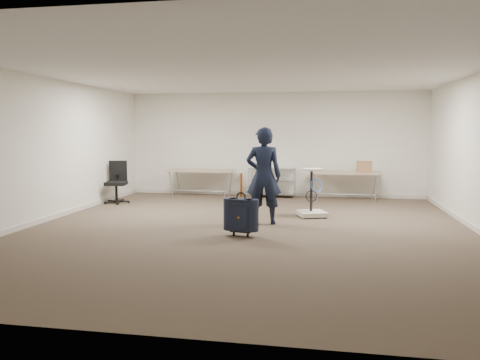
# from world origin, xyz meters

# --- Properties ---
(ground) EXTENTS (9.00, 9.00, 0.00)m
(ground) POSITION_xyz_m (0.00, 0.00, 0.00)
(ground) COLOR #4B3C2D
(ground) RESTS_ON ground
(room_shell) EXTENTS (8.00, 9.00, 9.00)m
(room_shell) POSITION_xyz_m (0.00, 1.38, 0.05)
(room_shell) COLOR silver
(room_shell) RESTS_ON ground
(folding_table_left) EXTENTS (1.80, 0.75, 0.73)m
(folding_table_left) POSITION_xyz_m (-1.90, 3.95, 0.68)
(folding_table_left) COLOR tan
(folding_table_left) RESTS_ON ground
(folding_table_right) EXTENTS (1.80, 0.75, 0.73)m
(folding_table_right) POSITION_xyz_m (1.90, 3.95, 0.68)
(folding_table_right) COLOR tan
(folding_table_right) RESTS_ON ground
(wire_shelf) EXTENTS (1.22, 0.47, 0.80)m
(wire_shelf) POSITION_xyz_m (0.00, 4.20, 0.44)
(wire_shelf) COLOR silver
(wire_shelf) RESTS_ON ground
(person) EXTENTS (0.70, 0.49, 1.84)m
(person) POSITION_xyz_m (0.22, 0.58, 0.92)
(person) COLOR black
(person) RESTS_ON ground
(suitcase) EXTENTS (0.42, 0.28, 1.07)m
(suitcase) POSITION_xyz_m (-0.01, -0.57, 0.36)
(suitcase) COLOR #161832
(suitcase) RESTS_ON ground
(office_chair) EXTENTS (0.63, 0.63, 1.03)m
(office_chair) POSITION_xyz_m (-3.66, 2.51, 0.31)
(office_chair) COLOR black
(office_chair) RESTS_ON ground
(equipment_cart) EXTENTS (0.70, 0.70, 1.00)m
(equipment_cart) POSITION_xyz_m (1.12, 1.48, 0.26)
(equipment_cart) COLOR beige
(equipment_cart) RESTS_ON ground
(cardboard_box) EXTENTS (0.37, 0.28, 0.27)m
(cardboard_box) POSITION_xyz_m (2.36, 4.00, 0.87)
(cardboard_box) COLOR #A2754B
(cardboard_box) RESTS_ON folding_table_right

